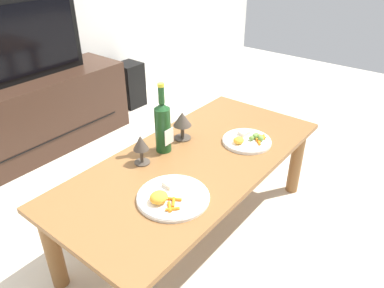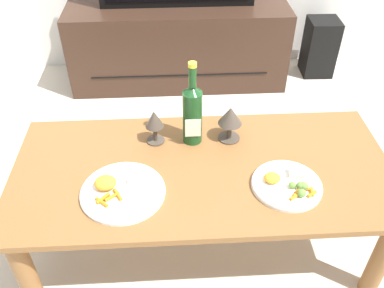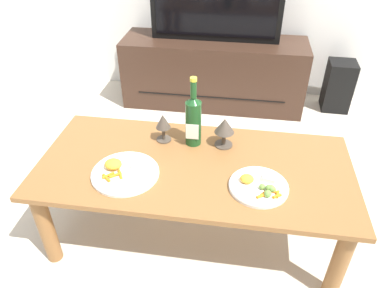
# 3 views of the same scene
# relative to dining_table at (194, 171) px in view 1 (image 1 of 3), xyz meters

# --- Properties ---
(ground_plane) EXTENTS (6.40, 6.40, 0.00)m
(ground_plane) POSITION_rel_dining_table_xyz_m (0.00, 0.00, -0.37)
(ground_plane) COLOR beige
(dining_table) EXTENTS (1.40, 0.65, 0.44)m
(dining_table) POSITION_rel_dining_table_xyz_m (0.00, 0.00, 0.00)
(dining_table) COLOR brown
(dining_table) RESTS_ON ground_plane
(tv_stand) EXTENTS (1.38, 0.42, 0.52)m
(tv_stand) POSITION_rel_dining_table_xyz_m (-0.05, 1.37, -0.11)
(tv_stand) COLOR #382319
(tv_stand) RESTS_ON ground_plane
(tv_screen) EXTENTS (0.93, 0.05, 0.52)m
(tv_screen) POSITION_rel_dining_table_xyz_m (-0.05, 1.37, 0.40)
(tv_screen) COLOR black
(tv_screen) RESTS_ON tv_stand
(floor_speaker) EXTENTS (0.20, 0.20, 0.39)m
(floor_speaker) POSITION_rel_dining_table_xyz_m (0.91, 1.42, -0.18)
(floor_speaker) COLOR black
(floor_speaker) RESTS_ON ground_plane
(wine_bottle) EXTENTS (0.07, 0.08, 0.34)m
(wine_bottle) POSITION_rel_dining_table_xyz_m (-0.03, 0.16, 0.21)
(wine_bottle) COLOR #19471E
(wine_bottle) RESTS_ON dining_table
(goblet_left) EXTENTS (0.07, 0.07, 0.14)m
(goblet_left) POSITION_rel_dining_table_xyz_m (-0.17, 0.17, 0.17)
(goblet_left) COLOR #473D33
(goblet_left) RESTS_ON dining_table
(goblet_right) EXTENTS (0.09, 0.09, 0.15)m
(goblet_right) POSITION_rel_dining_table_xyz_m (0.12, 0.17, 0.17)
(goblet_right) COLOR #473D33
(goblet_right) RESTS_ON dining_table
(dinner_plate_left) EXTENTS (0.29, 0.29, 0.05)m
(dinner_plate_left) POSITION_rel_dining_table_xyz_m (-0.29, -0.11, 0.08)
(dinner_plate_left) COLOR white
(dinner_plate_left) RESTS_ON dining_table
(dinner_plate_right) EXTENTS (0.25, 0.25, 0.04)m
(dinner_plate_right) POSITION_rel_dining_table_xyz_m (0.29, -0.11, 0.08)
(dinner_plate_right) COLOR white
(dinner_plate_right) RESTS_ON dining_table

